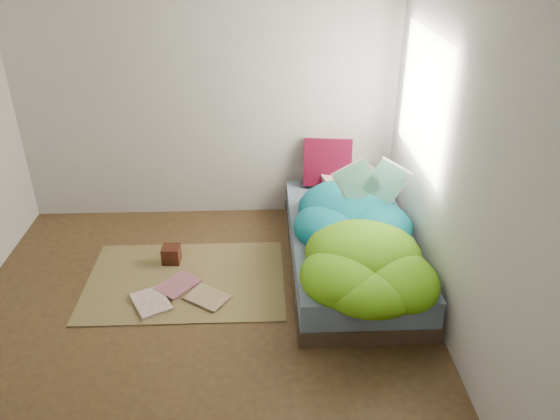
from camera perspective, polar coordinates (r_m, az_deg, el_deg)
The scene contains 12 objects.
ground at distance 4.12m, azimuth -8.58°, elevation -11.73°, with size 3.50×3.50×0.00m, color #462B1B.
room_walls at distance 3.33m, azimuth -10.36°, elevation 10.32°, with size 3.54×3.54×2.62m.
bed at distance 4.63m, azimuth 7.33°, elevation -4.02°, with size 1.00×2.00×0.34m.
duvet at distance 4.27m, azimuth 8.05°, elevation -1.73°, with size 0.96×1.84×0.34m, color #08677F, non-canonical shape.
rug at distance 4.57m, azimuth -9.82°, elevation -7.22°, with size 1.60×1.10×0.01m, color brown.
pillow_floral at distance 5.23m, azimuth 7.53°, elevation 2.86°, with size 0.56×0.34×0.12m, color #EFE7CE.
pillow_magenta at distance 5.23m, azimuth 5.00°, elevation 4.98°, with size 0.45×0.14×0.45m, color #440419.
open_book at distance 4.45m, azimuth 9.67°, elevation 4.09°, with size 0.51×0.11×0.31m, color green, non-canonical shape.
wooden_box at distance 4.77m, azimuth -11.28°, elevation -4.56°, with size 0.15×0.15×0.15m, color #34160B.
floor_book_a at distance 4.33m, azimuth -14.88°, elevation -9.79°, with size 0.24×0.33×0.03m, color silver.
floor_book_b at distance 4.56m, azimuth -11.66°, elevation -7.16°, with size 0.24×0.32×0.03m, color #B26769.
floor_book_c at distance 4.25m, azimuth -8.55°, elevation -9.85°, with size 0.23×0.31×0.02m, color tan.
Camera 1 is at (0.48, -3.13, 2.63)m, focal length 35.00 mm.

